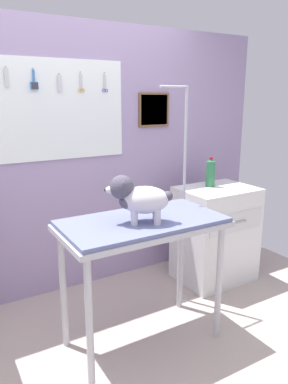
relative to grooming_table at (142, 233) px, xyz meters
name	(u,v)px	position (x,y,z in m)	size (l,w,h in m)	color
ground	(143,371)	(-0.15, -0.25, -0.83)	(4.40, 4.00, 0.04)	#B1A298
rear_wall_panel	(67,161)	(-0.14, 1.03, 0.35)	(4.00, 0.11, 2.30)	#9C88B0
grooming_table	(142,233)	(0.00, 0.00, 0.00)	(1.09, 0.58, 0.91)	#B7B7BC
grooming_arm	(183,207)	(0.56, 0.31, 0.02)	(0.30, 0.11, 1.77)	#B7B7BC
dog	(138,198)	(-0.06, -0.04, 0.26)	(0.41, 0.31, 0.31)	silver
cabinet_right	(215,234)	(1.07, 0.48, -0.37)	(0.68, 0.54, 0.89)	silver
soda_bottle	(211,173)	(1.05, 0.56, 0.20)	(0.08, 0.08, 0.27)	#296C41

